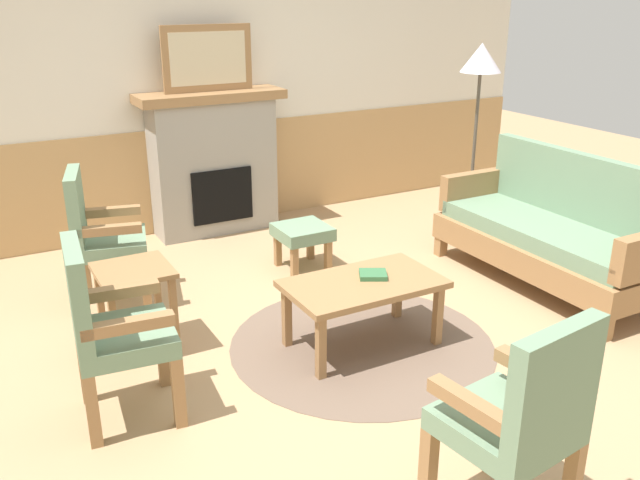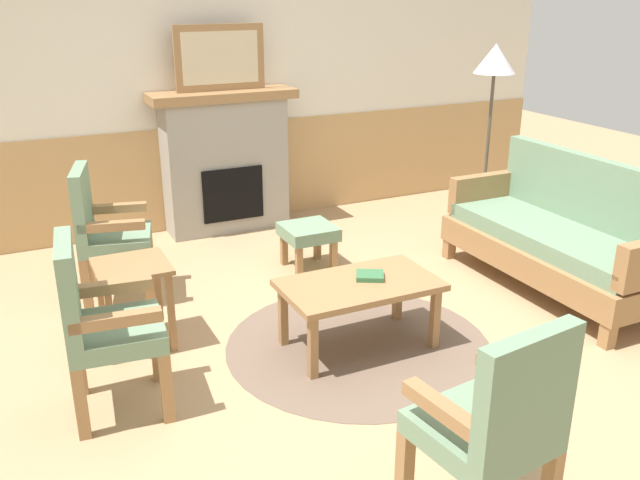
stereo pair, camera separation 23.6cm
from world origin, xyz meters
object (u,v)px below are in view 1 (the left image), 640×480
(couch, at_px, (551,234))
(book_on_table, at_px, (373,275))
(fireplace, at_px, (214,162))
(armchair_by_window_left, at_px, (109,325))
(framed_picture, at_px, (208,58))
(coffee_table, at_px, (363,289))
(footstool, at_px, (303,235))
(floor_lamp_by_couch, at_px, (480,70))
(side_table, at_px, (134,285))
(armchair_near_fireplace, at_px, (99,232))
(armchair_front_left, at_px, (521,415))

(couch, height_order, book_on_table, couch)
(fireplace, height_order, couch, fireplace)
(couch, height_order, armchair_by_window_left, same)
(framed_picture, relative_size, coffee_table, 0.83)
(coffee_table, height_order, footstool, coffee_table)
(coffee_table, xyz_separation_m, floor_lamp_by_couch, (2.11, 1.45, 1.06))
(framed_picture, relative_size, book_on_table, 4.75)
(couch, height_order, coffee_table, couch)
(framed_picture, bearing_deg, armchair_by_window_left, -120.76)
(couch, distance_m, side_table, 3.04)
(fireplace, height_order, armchair_by_window_left, fireplace)
(book_on_table, distance_m, armchair_by_window_left, 1.62)
(footstool, distance_m, floor_lamp_by_couch, 2.20)
(framed_picture, height_order, book_on_table, framed_picture)
(armchair_near_fireplace, bearing_deg, fireplace, 41.22)
(couch, relative_size, coffee_table, 1.88)
(couch, distance_m, armchair_front_left, 2.68)
(framed_picture, bearing_deg, fireplace, -90.00)
(book_on_table, distance_m, floor_lamp_by_couch, 2.67)
(side_table, bearing_deg, fireplace, 56.96)
(armchair_by_window_left, bearing_deg, book_on_table, 2.01)
(couch, xyz_separation_m, side_table, (-3.00, 0.48, 0.04))
(side_table, bearing_deg, book_on_table, -24.09)
(armchair_front_left, distance_m, side_table, 2.43)
(couch, bearing_deg, armchair_near_fireplace, 157.60)
(framed_picture, distance_m, coffee_table, 2.76)
(framed_picture, height_order, floor_lamp_by_couch, framed_picture)
(floor_lamp_by_couch, bearing_deg, book_on_table, -144.70)
(footstool, relative_size, armchair_near_fireplace, 0.41)
(coffee_table, height_order, book_on_table, book_on_table)
(armchair_near_fireplace, relative_size, floor_lamp_by_couch, 0.58)
(coffee_table, xyz_separation_m, book_on_table, (0.09, 0.03, 0.07))
(coffee_table, distance_m, floor_lamp_by_couch, 2.77)
(fireplace, bearing_deg, book_on_table, -87.33)
(floor_lamp_by_couch, bearing_deg, coffee_table, -145.35)
(armchair_front_left, bearing_deg, coffee_table, 80.37)
(fireplace, distance_m, floor_lamp_by_couch, 2.51)
(side_table, bearing_deg, couch, -9.05)
(book_on_table, bearing_deg, fireplace, 92.67)
(coffee_table, distance_m, book_on_table, 0.11)
(armchair_near_fireplace, bearing_deg, armchair_by_window_left, -99.88)
(couch, xyz_separation_m, floor_lamp_by_couch, (0.35, 1.31, 1.05))
(footstool, bearing_deg, couch, -37.37)
(floor_lamp_by_couch, bearing_deg, armchair_by_window_left, -157.79)
(fireplace, relative_size, armchair_front_left, 1.33)
(armchair_by_window_left, bearing_deg, side_table, 66.37)
(fireplace, relative_size, armchair_by_window_left, 1.33)
(armchair_by_window_left, bearing_deg, footstool, 36.61)
(fireplace, relative_size, footstool, 3.25)
(armchair_near_fireplace, relative_size, armchair_by_window_left, 1.00)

